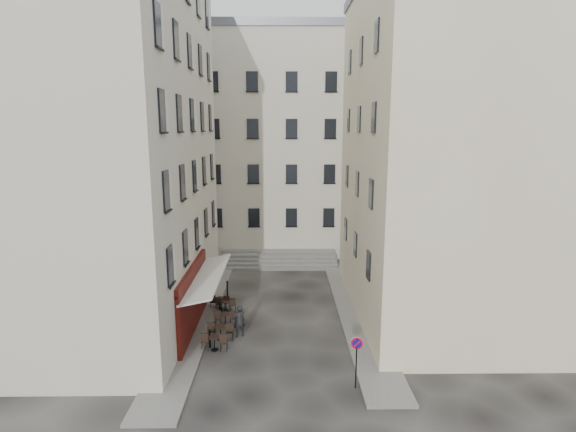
{
  "coord_description": "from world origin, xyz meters",
  "views": [
    {
      "loc": [
        0.33,
        -21.31,
        10.51
      ],
      "look_at": [
        0.61,
        4.0,
        5.57
      ],
      "focal_mm": 28.0,
      "sensor_mm": 36.0,
      "label": 1
    }
  ],
  "objects_px": {
    "no_parking_sign": "(357,352)",
    "bistro_table_b": "(221,331)",
    "bistro_table_a": "(214,342)",
    "pedestrian": "(239,321)"
  },
  "relations": [
    {
      "from": "no_parking_sign",
      "to": "bistro_table_b",
      "type": "relative_size",
      "value": 1.71
    },
    {
      "from": "no_parking_sign",
      "to": "bistro_table_b",
      "type": "height_order",
      "value": "no_parking_sign"
    },
    {
      "from": "no_parking_sign",
      "to": "bistro_table_b",
      "type": "bearing_deg",
      "value": 151.31
    },
    {
      "from": "bistro_table_a",
      "to": "pedestrian",
      "type": "distance_m",
      "value": 1.86
    },
    {
      "from": "bistro_table_a",
      "to": "bistro_table_b",
      "type": "xyz_separation_m",
      "value": [
        0.14,
        1.14,
        0.01
      ]
    },
    {
      "from": "no_parking_sign",
      "to": "bistro_table_a",
      "type": "relative_size",
      "value": 1.74
    },
    {
      "from": "bistro_table_a",
      "to": "pedestrian",
      "type": "height_order",
      "value": "pedestrian"
    },
    {
      "from": "bistro_table_a",
      "to": "pedestrian",
      "type": "bearing_deg",
      "value": 54.42
    },
    {
      "from": "bistro_table_a",
      "to": "bistro_table_b",
      "type": "relative_size",
      "value": 0.98
    },
    {
      "from": "no_parking_sign",
      "to": "pedestrian",
      "type": "height_order",
      "value": "no_parking_sign"
    }
  ]
}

